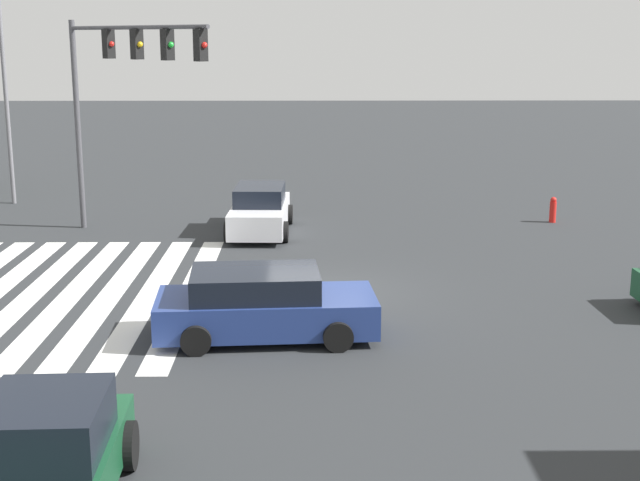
{
  "coord_description": "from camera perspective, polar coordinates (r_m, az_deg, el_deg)",
  "views": [
    {
      "loc": [
        20.78,
        -0.22,
        6.08
      ],
      "look_at": [
        0.0,
        0.0,
        1.3
      ],
      "focal_mm": 50.0,
      "sensor_mm": 36.0,
      "label": 1
    }
  ],
  "objects": [
    {
      "name": "ground_plane",
      "position": [
        21.65,
        0.0,
        -3.35
      ],
      "size": [
        131.49,
        131.49,
        0.0
      ],
      "primitive_type": "plane",
      "color": "#2B2D30"
    },
    {
      "name": "crosswalk_markings",
      "position": [
        22.67,
        -17.88,
        -3.23
      ],
      "size": [
        10.89,
        8.2,
        0.01
      ],
      "rotation": [
        0.0,
        0.0,
        1.57
      ],
      "color": "silver",
      "rests_on": "ground_plane"
    },
    {
      "name": "car_1",
      "position": [
        28.14,
        -3.86,
        1.91
      ],
      "size": [
        4.41,
        2.01,
        1.49
      ],
      "rotation": [
        0.0,
        0.0,
        -0.03
      ],
      "color": "silver",
      "rests_on": "ground_plane"
    },
    {
      "name": "car_2",
      "position": [
        18.37,
        -3.65,
        -4.14
      ],
      "size": [
        2.43,
        4.61,
        1.42
      ],
      "rotation": [
        0.0,
        0.0,
        1.64
      ],
      "color": "navy",
      "rests_on": "ground_plane"
    },
    {
      "name": "traffic_signal_mast",
      "position": [
        27.19,
        -12.67,
        10.37
      ],
      "size": [
        4.88,
        4.88,
        6.57
      ],
      "rotation": [
        0.0,
        0.0,
        0.79
      ],
      "color": "#47474C",
      "rests_on": "ground_plane"
    },
    {
      "name": "car_0",
      "position": [
        12.32,
        -17.31,
        -13.67
      ],
      "size": [
        4.32,
        2.1,
        1.51
      ],
      "rotation": [
        0.0,
        0.0,
        0.04
      ],
      "color": "#144728",
      "rests_on": "ground_plane"
    },
    {
      "name": "street_light_pole_a",
      "position": [
        34.55,
        -19.67,
        11.48
      ],
      "size": [
        0.8,
        0.36,
        9.61
      ],
      "color": "slate",
      "rests_on": "ground_plane"
    },
    {
      "name": "fire_hydrant",
      "position": [
        30.68,
        14.68,
        1.92
      ],
      "size": [
        0.22,
        0.22,
        0.86
      ],
      "color": "red",
      "rests_on": "ground_plane"
    }
  ]
}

